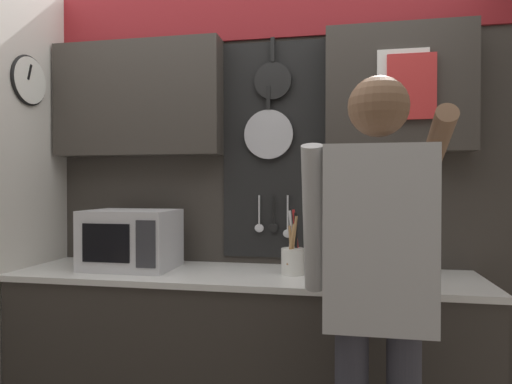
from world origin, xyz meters
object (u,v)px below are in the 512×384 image
Objects in this scene: utensil_crock at (293,258)px; person at (378,274)px; microwave at (131,239)px; knife_block at (383,257)px.

utensil_crock is 0.18× the size of person.
utensil_crock is (0.87, 0.00, -0.08)m from microwave.
microwave is at bearing -179.91° from utensil_crock.
utensil_crock is (-0.44, 0.00, -0.02)m from knife_block.
knife_block is 0.83× the size of utensil_crock.
person is (1.24, -0.59, -0.03)m from microwave.
person reaches higher than knife_block.
microwave is 1.43× the size of utensil_crock.
utensil_crock is at bearing 179.87° from knife_block.
utensil_crock reaches higher than knife_block.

